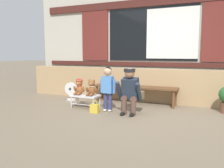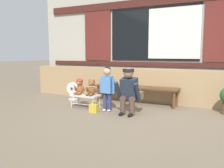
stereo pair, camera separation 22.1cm
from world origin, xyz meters
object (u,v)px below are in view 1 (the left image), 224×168
teddy_bear_plain (91,88)px  handbag_on_ground (95,108)px  small_display_bench (85,96)px  floor_fan (71,91)px  teddy_bear_with_hat (79,87)px  adult_crouching (131,91)px  child_standing (108,84)px  wooden_bench_long (134,89)px

teddy_bear_plain → handbag_on_ground: teddy_bear_plain is taller
small_display_bench → floor_fan: floor_fan is taller
teddy_bear_with_hat → adult_crouching: 1.28m
small_display_bench → floor_fan: 1.00m
small_display_bench → teddy_bear_plain: bearing=0.5°
child_standing → wooden_bench_long: bearing=73.8°
adult_crouching → handbag_on_ground: (-0.72, -0.22, -0.38)m
teddy_bear_plain → adult_crouching: bearing=-6.0°
small_display_bench → handbag_on_ground: bearing=-38.2°
teddy_bear_plain → small_display_bench: bearing=-179.5°
adult_crouching → small_display_bench: bearing=174.9°
wooden_bench_long → child_standing: 1.03m
wooden_bench_long → teddy_bear_with_hat: teddy_bear_with_hat is taller
small_display_bench → teddy_bear_with_hat: (-0.16, 0.00, 0.21)m
adult_crouching → teddy_bear_plain: bearing=174.0°
small_display_bench → teddy_bear_plain: 0.25m
adult_crouching → child_standing: bearing=178.4°
teddy_bear_with_hat → floor_fan: size_ratio=0.76×
small_display_bench → wooden_bench_long: bearing=45.0°
small_display_bench → floor_fan: bearing=142.6°
child_standing → handbag_on_ground: size_ratio=3.52×
teddy_bear_plain → wooden_bench_long: bearing=50.6°
teddy_bear_plain → child_standing: size_ratio=0.38×
adult_crouching → floor_fan: 2.05m
teddy_bear_with_hat → handbag_on_ground: size_ratio=1.34×
teddy_bear_plain → floor_fan: teddy_bear_plain is taller
child_standing → adult_crouching: 0.53m
small_display_bench → adult_crouching: adult_crouching is taller
teddy_bear_with_hat → child_standing: size_ratio=0.38×
wooden_bench_long → floor_fan: 1.71m
teddy_bear_with_hat → floor_fan: 0.90m
handbag_on_ground → floor_fan: 1.52m
wooden_bench_long → child_standing: (-0.28, -0.97, 0.22)m
small_display_bench → teddy_bear_with_hat: 0.26m
teddy_bear_with_hat → floor_fan: teddy_bear_with_hat is taller
teddy_bear_plain → handbag_on_ground: 0.54m
small_display_bench → child_standing: (0.60, -0.08, 0.33)m
child_standing → adult_crouching: (0.52, -0.01, -0.11)m
teddy_bear_plain → adult_crouching: size_ratio=0.38×
teddy_bear_plain → floor_fan: (-0.95, 0.60, -0.23)m
floor_fan → wooden_bench_long: bearing=9.5°
teddy_bear_plain → handbag_on_ground: bearing=-52.5°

